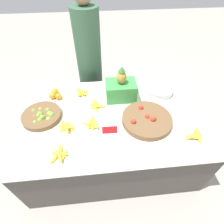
# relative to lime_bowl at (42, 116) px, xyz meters

# --- Properties ---
(ground_plane) EXTENTS (12.00, 12.00, 0.00)m
(ground_plane) POSITION_rel_lime_bowl_xyz_m (0.69, -0.04, -0.72)
(ground_plane) COLOR #ADA599
(market_table) EXTENTS (1.88, 1.19, 0.69)m
(market_table) POSITION_rel_lime_bowl_xyz_m (0.69, -0.04, -0.37)
(market_table) COLOR #4C4742
(market_table) RESTS_ON ground_plane
(lime_bowl) EXTENTS (0.38, 0.38, 0.08)m
(lime_bowl) POSITION_rel_lime_bowl_xyz_m (0.00, 0.00, 0.00)
(lime_bowl) COLOR brown
(lime_bowl) RESTS_ON market_table
(tomato_basket) EXTENTS (0.47, 0.47, 0.10)m
(tomato_basket) POSITION_rel_lime_bowl_xyz_m (1.01, -0.16, 0.00)
(tomato_basket) COLOR brown
(tomato_basket) RESTS_ON market_table
(orange_pile) EXTENTS (0.14, 0.15, 0.08)m
(orange_pile) POSITION_rel_lime_bowl_xyz_m (0.09, 0.30, 0.01)
(orange_pile) COLOR orange
(orange_pile) RESTS_ON market_table
(metal_bowl) EXTENTS (0.30, 0.30, 0.07)m
(metal_bowl) POSITION_rel_lime_bowl_xyz_m (1.26, 0.27, 0.01)
(metal_bowl) COLOR silver
(metal_bowl) RESTS_ON market_table
(price_sign) EXTENTS (0.14, 0.01, 0.09)m
(price_sign) POSITION_rel_lime_bowl_xyz_m (0.65, -0.26, 0.02)
(price_sign) COLOR red
(price_sign) RESTS_ON market_table
(produce_crate) EXTENTS (0.32, 0.23, 0.39)m
(produce_crate) POSITION_rel_lime_bowl_xyz_m (0.81, 0.23, 0.09)
(produce_crate) COLOR green
(produce_crate) RESTS_ON market_table
(banana_bunch_front_right) EXTENTS (0.15, 0.20, 0.05)m
(banana_bunch_front_right) POSITION_rel_lime_bowl_xyz_m (0.22, -0.45, -0.01)
(banana_bunch_front_right) COLOR yellow
(banana_bunch_front_right) RESTS_ON market_table
(banana_bunch_front_center) EXTENTS (0.19, 0.19, 0.05)m
(banana_bunch_front_center) POSITION_rel_lime_bowl_xyz_m (1.40, -0.38, -0.01)
(banana_bunch_front_center) COLOR yellow
(banana_bunch_front_center) RESTS_ON market_table
(banana_bunch_middle_right) EXTENTS (0.16, 0.17, 0.06)m
(banana_bunch_middle_right) POSITION_rel_lime_bowl_xyz_m (0.26, -0.17, -0.00)
(banana_bunch_middle_right) COLOR yellow
(banana_bunch_middle_right) RESTS_ON market_table
(banana_bunch_back_center) EXTENTS (0.17, 0.19, 0.06)m
(banana_bunch_back_center) POSITION_rel_lime_bowl_xyz_m (0.53, 0.10, -0.01)
(banana_bunch_back_center) COLOR yellow
(banana_bunch_back_center) RESTS_ON market_table
(banana_bunch_front_left) EXTENTS (0.17, 0.19, 0.06)m
(banana_bunch_front_left) POSITION_rel_lime_bowl_xyz_m (0.49, -0.14, -0.00)
(banana_bunch_front_left) COLOR yellow
(banana_bunch_front_left) RESTS_ON market_table
(banana_bunch_middle_left) EXTENTS (0.15, 0.17, 0.06)m
(banana_bunch_middle_left) POSITION_rel_lime_bowl_xyz_m (0.38, 0.33, -0.00)
(banana_bunch_middle_left) COLOR yellow
(banana_bunch_middle_left) RESTS_ON market_table
(vendor_person) EXTENTS (0.32, 0.32, 1.62)m
(vendor_person) POSITION_rel_lime_bowl_xyz_m (0.48, 0.86, 0.03)
(vendor_person) COLOR #385B42
(vendor_person) RESTS_ON ground_plane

